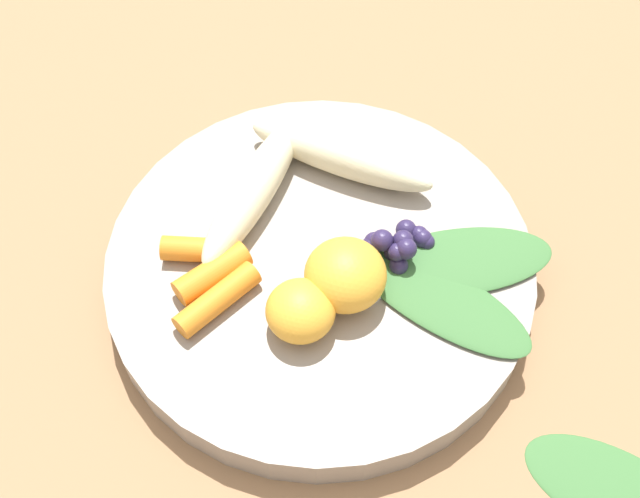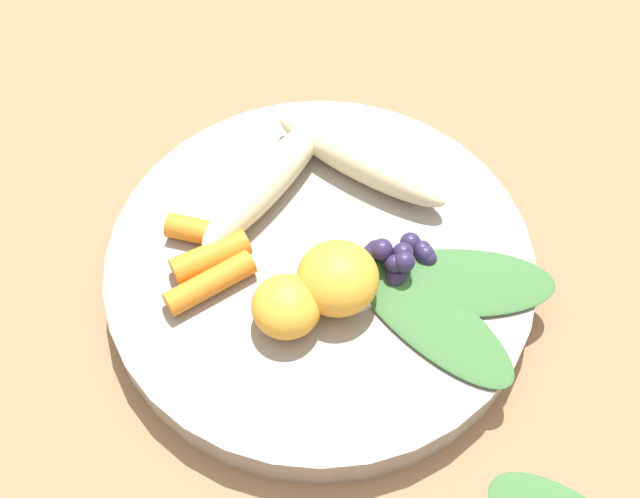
{
  "view_description": "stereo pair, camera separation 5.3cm",
  "coord_description": "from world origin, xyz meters",
  "px_view_note": "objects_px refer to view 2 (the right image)",
  "views": [
    {
      "loc": [
        -0.17,
        0.24,
        0.48
      ],
      "look_at": [
        0.0,
        0.0,
        0.04
      ],
      "focal_mm": 45.38,
      "sensor_mm": 36.0,
      "label": 1
    },
    {
      "loc": [
        -0.21,
        0.21,
        0.48
      ],
      "look_at": [
        0.0,
        0.0,
        0.04
      ],
      "focal_mm": 45.38,
      "sensor_mm": 36.0,
      "label": 2
    }
  ],
  "objects_px": {
    "bowl": "(320,269)",
    "banana_peeled_right": "(360,160)",
    "orange_segment_near": "(338,278)",
    "banana_peeled_left": "(267,181)"
  },
  "relations": [
    {
      "from": "banana_peeled_left",
      "to": "orange_segment_near",
      "type": "relative_size",
      "value": 2.63
    },
    {
      "from": "bowl",
      "to": "banana_peeled_right",
      "type": "height_order",
      "value": "banana_peeled_right"
    },
    {
      "from": "bowl",
      "to": "banana_peeled_left",
      "type": "distance_m",
      "value": 0.07
    },
    {
      "from": "banana_peeled_left",
      "to": "banana_peeled_right",
      "type": "relative_size",
      "value": 1.0
    },
    {
      "from": "bowl",
      "to": "banana_peeled_right",
      "type": "distance_m",
      "value": 0.08
    },
    {
      "from": "bowl",
      "to": "banana_peeled_right",
      "type": "relative_size",
      "value": 2.09
    },
    {
      "from": "banana_peeled_left",
      "to": "orange_segment_near",
      "type": "bearing_deg",
      "value": 64.75
    },
    {
      "from": "banana_peeled_right",
      "to": "orange_segment_near",
      "type": "distance_m",
      "value": 0.1
    },
    {
      "from": "banana_peeled_left",
      "to": "banana_peeled_right",
      "type": "height_order",
      "value": "same"
    },
    {
      "from": "orange_segment_near",
      "to": "banana_peeled_left",
      "type": "bearing_deg",
      "value": -14.87
    }
  ]
}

